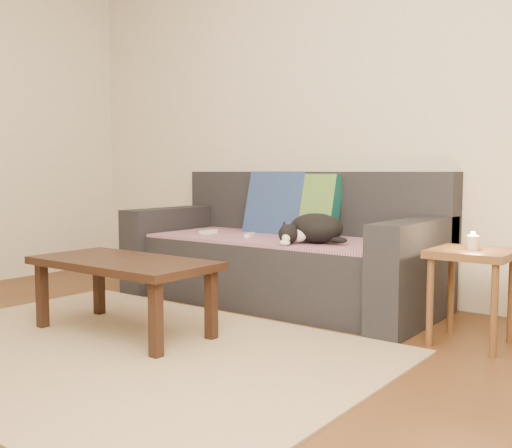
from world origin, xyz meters
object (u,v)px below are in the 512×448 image
wii_remote_a (209,232)px  coffee_table (123,269)px  side_table (472,266)px  wii_remote_b (250,236)px  sofa (283,255)px  cat (314,229)px

wii_remote_a → coffee_table: wii_remote_a is taller
side_table → coffee_table: side_table is taller
side_table → coffee_table: (-1.54, -0.93, -0.04)m
wii_remote_a → wii_remote_b: (0.37, -0.01, 0.00)m
sofa → cat: 0.48m
coffee_table → cat: bearing=59.6°
side_table → coffee_table: 1.80m
sofa → side_table: size_ratio=4.35×
wii_remote_a → sofa: bearing=-67.0°
wii_remote_b → side_table: side_table is taller
cat → wii_remote_b: (-0.49, 0.00, -0.07)m
coffee_table → wii_remote_b: bearing=84.8°
coffee_table → sofa: bearing=80.3°
cat → coffee_table: cat is taller
wii_remote_b → side_table: size_ratio=0.31×
wii_remote_a → coffee_table: (0.28, -1.00, -0.10)m
sofa → coffee_table: 1.23m
sofa → wii_remote_b: 0.29m
side_table → coffee_table: size_ratio=0.47×
wii_remote_b → cat: bearing=-113.1°
wii_remote_b → side_table: bearing=-114.9°
wii_remote_b → coffee_table: wii_remote_b is taller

